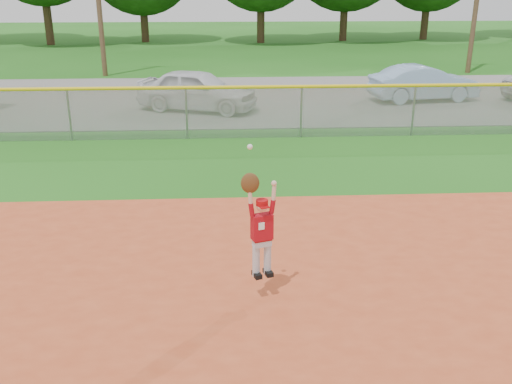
# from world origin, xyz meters

# --- Properties ---
(ground) EXTENTS (120.00, 120.00, 0.00)m
(ground) POSITION_xyz_m (0.00, 0.00, 0.00)
(ground) COLOR #1E6015
(ground) RESTS_ON ground
(parking_strip) EXTENTS (44.00, 10.00, 0.03)m
(parking_strip) POSITION_xyz_m (0.00, 16.00, 0.01)
(parking_strip) COLOR slate
(parking_strip) RESTS_ON ground
(car_white_a) EXTENTS (4.54, 3.02, 1.43)m
(car_white_a) POSITION_xyz_m (-3.18, 13.81, 0.75)
(car_white_a) COLOR silver
(car_white_a) RESTS_ON parking_strip
(car_blue) EXTENTS (4.19, 1.99, 1.33)m
(car_blue) POSITION_xyz_m (5.35, 15.07, 0.69)
(car_blue) COLOR #90B2D6
(car_blue) RESTS_ON parking_strip
(outfield_fence) EXTENTS (40.06, 0.10, 1.55)m
(outfield_fence) POSITION_xyz_m (0.00, 10.00, 0.88)
(outfield_fence) COLOR gray
(outfield_fence) RESTS_ON ground
(ballplayer) EXTENTS (0.52, 0.28, 1.97)m
(ballplayer) POSITION_xyz_m (-1.76, 0.97, 1.16)
(ballplayer) COLOR silver
(ballplayer) RESTS_ON ground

